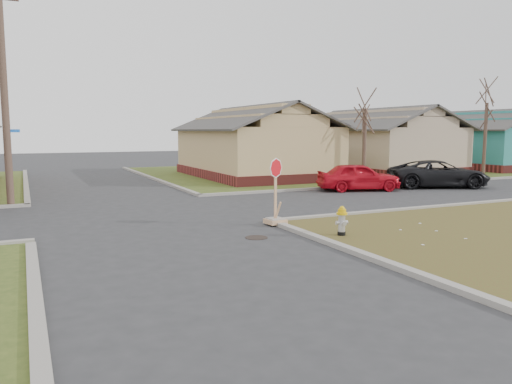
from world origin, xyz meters
name	(u,v)px	position (x,y,z in m)	size (l,w,h in m)	color
ground	(176,241)	(0.00, 0.00, 0.00)	(120.00, 120.00, 0.00)	#2C2C2E
verge_far_right	(385,169)	(22.00, 18.00, 0.03)	(37.00, 19.00, 0.05)	#354819
curbs	(138,214)	(0.00, 5.00, 0.00)	(80.00, 40.00, 0.12)	gray
manhole	(256,238)	(2.20, -0.50, 0.01)	(0.64, 0.64, 0.01)	black
side_house_yellow	(254,143)	(10.00, 16.50, 2.19)	(7.60, 11.60, 4.70)	maroon
side_house_tan	(378,142)	(20.00, 16.50, 2.19)	(7.60, 11.60, 4.70)	maroon
side_house_teal	(476,141)	(30.00, 16.50, 2.19)	(7.60, 11.60, 4.70)	maroon
utility_pole	(4,88)	(-4.20, 8.90, 4.66)	(1.80, 0.28, 9.00)	#483329
tree_mid_right	(364,146)	(14.00, 10.20, 2.15)	(0.22, 0.22, 4.20)	#483329
tree_far_right	(485,139)	(24.00, 10.50, 2.43)	(0.22, 0.22, 4.76)	#483329
fire_hydrant	(342,219)	(4.45, -1.42, 0.51)	(0.31, 0.31, 0.84)	black
stop_sign	(275,210)	(3.56, 0.97, 0.50)	(0.60, 0.58, 2.11)	tan
red_sedan	(359,177)	(11.60, 7.44, 0.70)	(1.66, 4.12, 1.40)	red
dark_pickup	(439,174)	(16.39, 6.86, 0.72)	(2.38, 5.17, 1.44)	black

